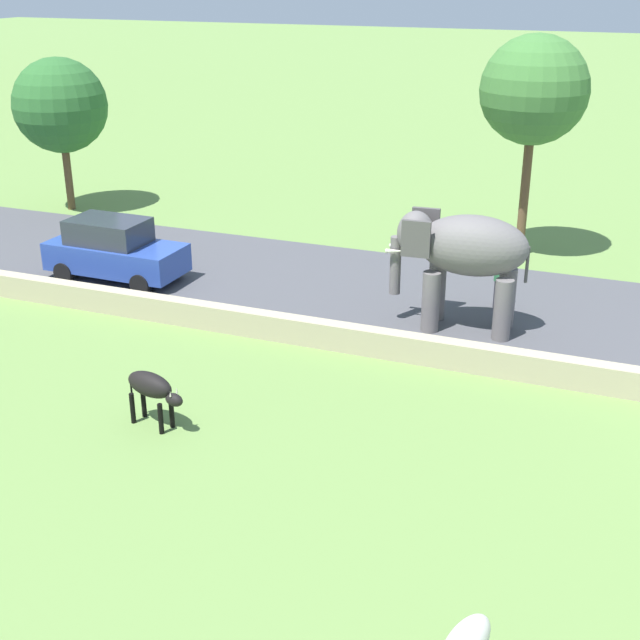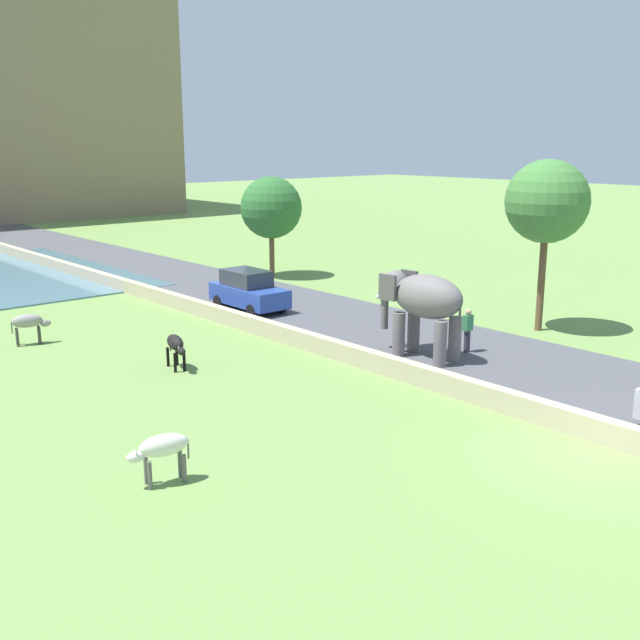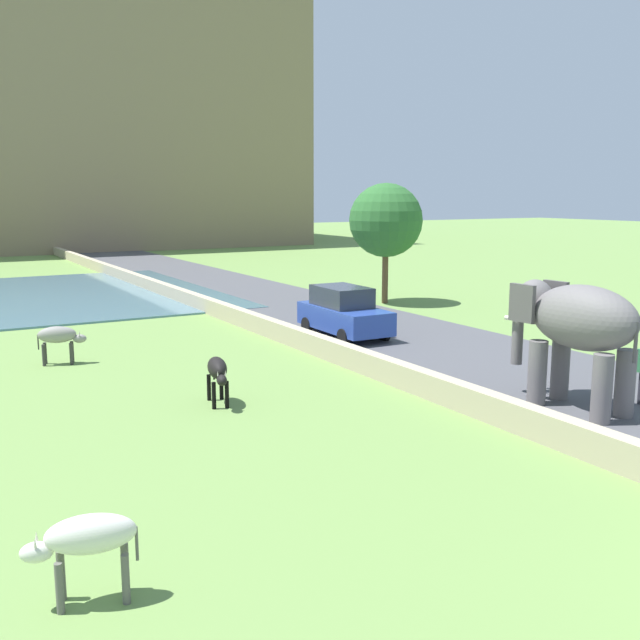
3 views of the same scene
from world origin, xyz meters
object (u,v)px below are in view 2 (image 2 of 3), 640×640
at_px(person_beside_elephant, 468,330).
at_px(cow_white, 162,448).
at_px(cow_black, 176,345).
at_px(cow_grey, 29,322).
at_px(car_blue, 248,290).
at_px(elephant, 422,301).

xyz_separation_m(person_beside_elephant, cow_white, (-13.35, -2.02, -0.04)).
relative_size(person_beside_elephant, cow_black, 1.15).
xyz_separation_m(cow_grey, cow_white, (-2.14, -13.52, 0.00)).
bearing_deg(car_blue, cow_grey, 175.77).
bearing_deg(person_beside_elephant, cow_white, -171.38).
relative_size(car_blue, cow_grey, 2.83).
height_order(elephant, person_beside_elephant, elephant).
bearing_deg(car_blue, person_beside_elephant, -81.01).
bearing_deg(cow_grey, elephant, -48.81).
bearing_deg(cow_white, elephant, 12.99).
distance_m(car_blue, cow_white, 17.32).
relative_size(elephant, car_blue, 0.87).
relative_size(person_beside_elephant, car_blue, 0.40).
bearing_deg(person_beside_elephant, cow_grey, 134.28).
bearing_deg(cow_grey, cow_white, -98.99).
bearing_deg(car_blue, cow_black, -141.41).
distance_m(elephant, car_blue, 10.20).
bearing_deg(cow_grey, car_blue, -4.23).
xyz_separation_m(elephant, cow_grey, (-9.49, 10.84, -1.20)).
relative_size(car_blue, cow_white, 2.83).
distance_m(person_beside_elephant, cow_white, 13.50).
relative_size(elephant, person_beside_elephant, 2.15).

